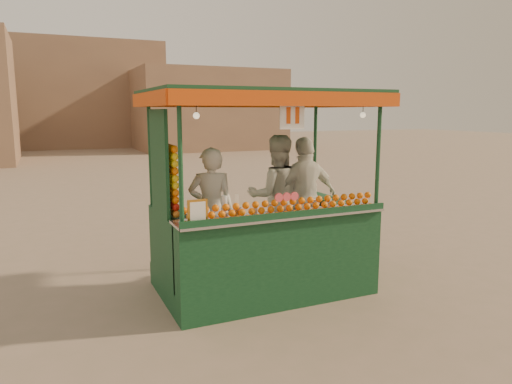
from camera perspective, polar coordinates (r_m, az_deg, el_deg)
name	(u,v)px	position (r m, az deg, el deg)	size (l,w,h in m)	color
ground	(273,282)	(6.90, 2.01, -10.73)	(90.00, 90.00, 0.00)	#776855
building_right	(207,110)	(31.39, -5.85, 9.78)	(9.00, 6.00, 5.00)	#88664D
building_center	(54,95)	(35.83, -23.10, 10.65)	(14.00, 7.00, 7.00)	#88664D
juice_cart	(260,230)	(6.27, 0.46, -4.53)	(2.93, 1.90, 2.67)	#0E351C
vendor_left	(211,209)	(6.27, -5.39, -2.10)	(0.69, 0.55, 1.64)	silver
vendor_middle	(277,196)	(6.86, 2.50, -0.51)	(1.00, 0.86, 1.76)	beige
vendor_right	(305,197)	(6.87, 5.91, -0.64)	(1.03, 0.46, 1.74)	silver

